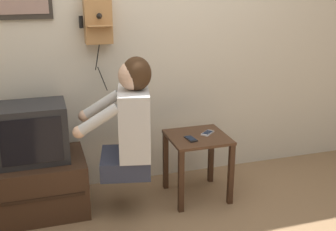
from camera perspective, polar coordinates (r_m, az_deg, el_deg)
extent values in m
cube|color=beige|center=(3.49, -4.31, 10.87)|extent=(6.80, 0.05, 2.55)
cube|color=#422819|center=(3.34, 4.05, -2.94)|extent=(0.46, 0.45, 0.02)
cube|color=#382215|center=(3.21, 1.77, -8.96)|extent=(0.04, 0.04, 0.50)
cube|color=#382215|center=(3.36, 8.51, -7.91)|extent=(0.04, 0.04, 0.50)
cube|color=#382215|center=(3.55, -0.33, -6.15)|extent=(0.04, 0.04, 0.50)
cube|color=#382215|center=(3.69, 5.84, -5.32)|extent=(0.04, 0.04, 0.50)
cube|color=#2D3347|center=(3.19, -5.77, -6.36)|extent=(0.43, 0.46, 0.14)
cube|color=silver|center=(3.07, -4.61, -0.97)|extent=(0.30, 0.45, 0.49)
sphere|color=#DBAD8E|center=(2.97, -4.78, 5.42)|extent=(0.21, 0.21, 0.21)
ellipsoid|color=#382314|center=(2.97, -4.28, 5.67)|extent=(0.25, 0.26, 0.24)
cylinder|color=silver|center=(2.89, -9.46, -0.59)|extent=(0.32, 0.14, 0.23)
cylinder|color=silver|center=(3.22, -9.04, 1.43)|extent=(0.32, 0.14, 0.23)
sphere|color=#DBAD8E|center=(2.93, -11.98, -2.22)|extent=(0.09, 0.09, 0.09)
sphere|color=#DBAD8E|center=(3.26, -11.32, -0.05)|extent=(0.09, 0.09, 0.09)
cube|color=#382316|center=(3.40, -17.14, -8.99)|extent=(0.71, 0.54, 0.43)
cube|color=black|center=(3.15, -17.09, -10.87)|extent=(0.64, 0.01, 0.02)
cube|color=#232326|center=(3.24, -18.01, -2.21)|extent=(0.51, 0.36, 0.43)
cube|color=black|center=(3.07, -18.00, -3.38)|extent=(0.42, 0.01, 0.33)
cube|color=#AD7A47|center=(3.34, -9.47, 12.78)|extent=(0.21, 0.11, 0.37)
cube|color=#AD7A47|center=(3.26, -9.21, 11.83)|extent=(0.19, 0.07, 0.03)
cone|color=black|center=(3.23, -9.23, 13.11)|extent=(0.04, 0.05, 0.04)
cylinder|color=black|center=(3.32, -11.70, 12.30)|extent=(0.03, 0.03, 0.09)
cylinder|color=black|center=(3.36, -9.53, 7.85)|extent=(0.04, 0.04, 0.22)
cylinder|color=black|center=(3.40, -8.87, 4.93)|extent=(0.07, 0.06, 0.19)
cube|color=black|center=(3.26, 3.09, -3.17)|extent=(0.08, 0.13, 0.01)
cube|color=black|center=(3.26, 3.09, -3.07)|extent=(0.06, 0.10, 0.00)
cube|color=silver|center=(3.39, 5.38, -2.38)|extent=(0.13, 0.13, 0.01)
cube|color=black|center=(3.39, 5.39, -2.28)|extent=(0.11, 0.10, 0.00)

